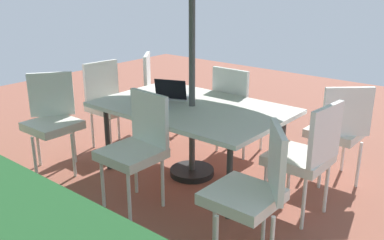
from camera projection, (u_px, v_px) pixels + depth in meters
name	position (u px, v px, depth m)	size (l,w,h in m)	color
ground_plane	(192.00, 175.00, 4.31)	(10.00, 10.00, 0.02)	#935442
dining_table	(192.00, 110.00, 4.09)	(1.80, 1.17, 0.72)	white
chair_east	(110.00, 101.00, 4.85)	(0.48, 0.47, 0.98)	silver
chair_northwest	(253.00, 188.00, 2.85)	(0.58, 0.58, 0.98)	silver
chair_north	(137.00, 145.00, 3.58)	(0.46, 0.48, 0.98)	silver
chair_southeast	(159.00, 88.00, 5.41)	(0.58, 0.58, 0.98)	silver
chair_south	(237.00, 105.00, 4.68)	(0.46, 0.46, 0.98)	silver
chair_southwest	(339.00, 128.00, 3.98)	(0.59, 0.59, 0.98)	silver
chair_northeast	(52.00, 118.00, 4.27)	(0.58, 0.58, 0.98)	silver
chair_west	(306.00, 154.00, 3.40)	(0.48, 0.47, 0.98)	silver
laptop	(173.00, 94.00, 4.29)	(0.39, 0.35, 0.21)	#B7B7BC
cup	(165.00, 104.00, 3.94)	(0.07, 0.07, 0.11)	#334C99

